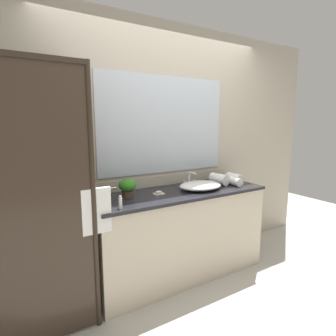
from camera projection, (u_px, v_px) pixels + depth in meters
name	position (u px, v px, depth m)	size (l,w,h in m)	color
ground_plane	(180.00, 274.00, 2.87)	(8.00, 8.00, 0.00)	#B7B2A8
wall_back_with_mirror	(163.00, 148.00, 2.95)	(4.40, 0.06, 2.60)	#B2A893
vanity_cabinet	(180.00, 233.00, 2.81)	(1.80, 0.58, 0.90)	beige
shower_enclosure	(44.00, 203.00, 1.90)	(1.20, 0.59, 2.00)	#2D2319
sink_basin	(200.00, 186.00, 2.80)	(0.46, 0.36, 0.08)	white
faucet	(190.00, 181.00, 2.96)	(0.17, 0.14, 0.16)	silver
potted_plant	(127.00, 187.00, 2.50)	(0.16, 0.16, 0.17)	#473828
soap_dish	(159.00, 193.00, 2.60)	(0.10, 0.07, 0.04)	silver
amenity_bottle_lotion	(120.00, 202.00, 2.17)	(0.03, 0.03, 0.10)	white
amenity_bottle_conditioner	(107.00, 192.00, 2.54)	(0.03, 0.03, 0.09)	#4C7056
rolled_towel_near_edge	(234.00, 178.00, 3.13)	(0.10, 0.10, 0.19)	white
rolled_towel_middle	(232.00, 181.00, 3.00)	(0.09, 0.09, 0.25)	white
rolled_towel_far_edge	(219.00, 179.00, 3.02)	(0.12, 0.12, 0.21)	white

